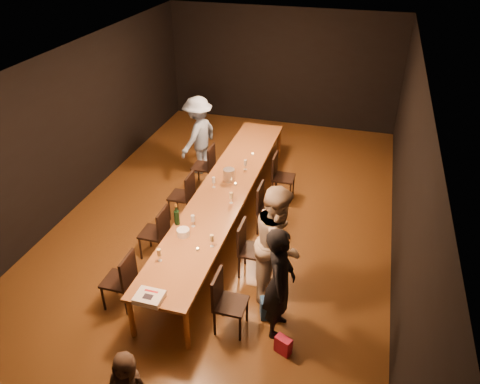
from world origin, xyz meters
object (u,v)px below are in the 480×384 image
(chair_right_2, at_px, (270,209))
(woman_tan, at_px, (278,242))
(chair_left_1, at_px, (154,232))
(champagne_bottle, at_px, (177,214))
(chair_left_0, at_px, (118,280))
(chair_left_2, at_px, (181,195))
(table, at_px, (224,191))
(chair_left_3, at_px, (203,166))
(woman_birthday, at_px, (279,283))
(chair_right_0, at_px, (231,303))
(ice_bucket, at_px, (229,175))
(chair_right_1, at_px, (253,250))
(birthday_cake, at_px, (149,297))
(plate_stack, at_px, (183,232))
(chair_right_3, at_px, (284,177))
(man_blue, at_px, (198,135))

(chair_right_2, bearing_deg, woman_tan, 16.34)
(chair_left_1, bearing_deg, champagne_bottle, -94.98)
(chair_left_0, height_order, chair_left_2, same)
(woman_tan, bearing_deg, table, 40.59)
(chair_left_3, distance_m, champagne_bottle, 2.53)
(woman_birthday, distance_m, champagne_bottle, 2.11)
(chair_right_0, distance_m, chair_right_2, 2.40)
(ice_bucket, bearing_deg, chair_right_1, -60.30)
(champagne_bottle, bearing_deg, birthday_cake, -79.61)
(chair_left_2, xyz_separation_m, chair_left_3, (0.00, 1.20, 0.00))
(chair_left_3, height_order, champagne_bottle, champagne_bottle)
(table, bearing_deg, chair_left_1, -125.31)
(table, height_order, champagne_bottle, champagne_bottle)
(woman_tan, xyz_separation_m, plate_stack, (-1.47, -0.01, -0.12))
(chair_left_3, bearing_deg, champagne_bottle, -169.32)
(ice_bucket, bearing_deg, chair_left_3, 133.23)
(chair_left_1, xyz_separation_m, chair_left_2, (0.00, 1.20, 0.00))
(table, xyz_separation_m, champagne_bottle, (-0.39, -1.24, 0.23))
(chair_right_3, bearing_deg, ice_bucket, -43.80)
(chair_left_0, bearing_deg, chair_left_2, 0.00)
(chair_right_1, bearing_deg, chair_left_2, -125.22)
(chair_left_1, distance_m, woman_tan, 2.20)
(chair_right_3, height_order, chair_left_1, same)
(chair_right_0, bearing_deg, plate_stack, -131.15)
(chair_right_1, distance_m, man_blue, 3.62)
(woman_tan, relative_size, man_blue, 1.07)
(chair_left_3, height_order, woman_tan, woman_tan)
(chair_right_1, xyz_separation_m, woman_tan, (0.44, -0.29, 0.46))
(chair_left_0, bearing_deg, chair_right_3, -25.28)
(woman_birthday, height_order, woman_tan, woman_tan)
(table, xyz_separation_m, woman_birthday, (1.47, -2.23, 0.14))
(man_blue, distance_m, birthday_cake, 4.81)
(chair_right_1, bearing_deg, chair_right_3, 180.00)
(chair_right_0, bearing_deg, chair_left_1, -125.22)
(chair_right_2, distance_m, man_blue, 2.71)
(man_blue, distance_m, champagne_bottle, 3.12)
(chair_right_2, relative_size, chair_right_3, 1.00)
(chair_left_2, height_order, man_blue, man_blue)
(chair_left_2, bearing_deg, chair_left_1, -180.00)
(chair_right_0, xyz_separation_m, plate_stack, (-1.04, 0.90, 0.34))
(woman_birthday, relative_size, plate_stack, 8.53)
(table, bearing_deg, woman_tan, -49.16)
(chair_right_2, relative_size, chair_left_2, 1.00)
(plate_stack, height_order, champagne_bottle, champagne_bottle)
(chair_right_0, distance_m, plate_stack, 1.42)
(chair_right_2, bearing_deg, man_blue, -131.78)
(chair_right_0, relative_size, chair_left_1, 1.00)
(chair_right_1, xyz_separation_m, champagne_bottle, (-1.24, -0.04, 0.47))
(chair_left_3, distance_m, man_blue, 0.77)
(chair_left_0, distance_m, ice_bucket, 2.86)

